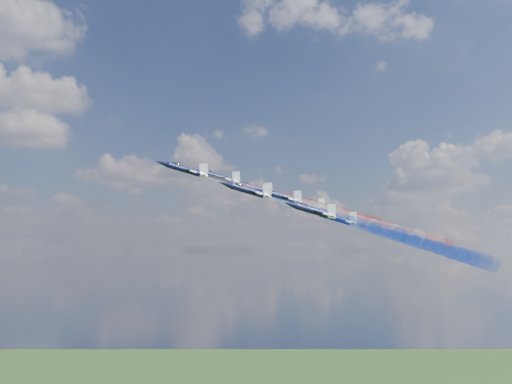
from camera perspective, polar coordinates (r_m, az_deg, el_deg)
jet_lead at (r=147.39m, az=-6.68°, el=2.10°), size 15.98×13.52×8.88m
trail_lead at (r=155.13m, az=2.91°, el=-0.73°), size 42.99×13.01×15.43m
jet_inner_left at (r=140.88m, az=-0.80°, el=0.14°), size 15.98×13.52×8.88m
trail_inner_left at (r=151.41m, az=8.76°, el=-2.66°), size 42.99×13.01×15.43m
jet_inner_right at (r=161.06m, az=-3.48°, el=1.40°), size 15.98×13.52×8.88m
trail_inner_right at (r=170.05m, az=5.14°, el=-1.16°), size 42.99×13.01×15.43m
jet_outer_left at (r=136.89m, az=5.22°, el=-1.72°), size 15.98×13.52×8.88m
trail_outer_left at (r=150.09m, az=14.50°, el=-4.39°), size 42.99×13.01×15.43m
jet_center_third at (r=153.50m, az=2.23°, el=-0.41°), size 15.98×13.52×8.88m
trail_center_third at (r=165.15m, az=10.83°, el=-2.94°), size 42.99×13.01×15.43m
jet_outer_right at (r=173.84m, az=-0.29°, el=0.38°), size 15.98×13.52×8.88m
trail_outer_right at (r=184.15m, az=7.53°, el=-1.93°), size 42.99×13.01×15.43m
jet_rear_left at (r=149.60m, az=7.36°, el=-2.42°), size 15.98×13.52×8.88m
trail_rear_left at (r=163.53m, az=15.72°, el=-4.80°), size 42.99×13.01×15.43m
jet_rear_right at (r=169.98m, az=4.65°, el=-1.09°), size 15.98×13.52×8.88m
trail_rear_right at (r=182.49m, az=12.29°, el=-3.33°), size 42.99×13.01×15.43m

